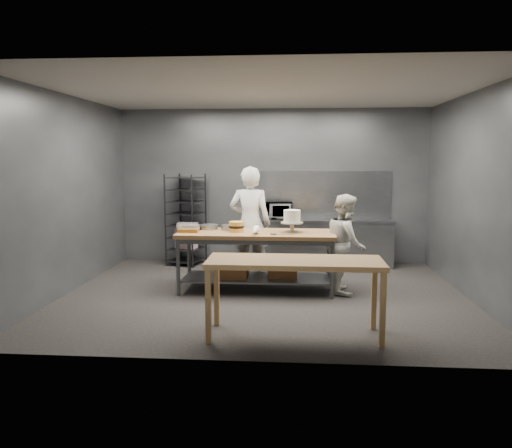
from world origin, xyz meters
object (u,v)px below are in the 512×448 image
(speed_rack, at_px, (186,220))
(near_counter, at_px, (295,267))
(frosted_cake_stand, at_px, (292,218))
(microwave, at_px, (278,211))
(work_table, at_px, (255,254))
(chef_right, at_px, (346,243))
(chef_behind, at_px, (250,224))
(layer_cake, at_px, (237,227))

(speed_rack, bearing_deg, near_counter, -61.24)
(frosted_cake_stand, bearing_deg, microwave, 98.23)
(work_table, distance_m, chef_right, 1.40)
(speed_rack, bearing_deg, chef_right, -32.26)
(work_table, distance_m, chef_behind, 0.80)
(near_counter, bearing_deg, chef_behind, 105.76)
(chef_behind, relative_size, frosted_cake_stand, 5.58)
(near_counter, distance_m, chef_right, 2.15)
(near_counter, xyz_separation_m, microwave, (-0.32, 3.90, 0.24))
(near_counter, height_order, layer_cake, layer_cake)
(chef_behind, xyz_separation_m, microwave, (0.43, 1.25, 0.09))
(speed_rack, xyz_separation_m, frosted_cake_stand, (2.05, -1.84, 0.28))
(chef_behind, distance_m, layer_cake, 0.71)
(microwave, xyz_separation_m, layer_cake, (-0.57, -1.94, -0.05))
(near_counter, distance_m, layer_cake, 2.16)
(microwave, bearing_deg, layer_cake, -106.46)
(near_counter, bearing_deg, microwave, 94.72)
(chef_right, distance_m, microwave, 2.21)
(speed_rack, bearing_deg, chef_behind, -40.87)
(near_counter, bearing_deg, work_table, 107.23)
(work_table, relative_size, chef_right, 1.59)
(near_counter, height_order, microwave, microwave)
(work_table, distance_m, microwave, 2.01)
(speed_rack, relative_size, layer_cake, 7.59)
(chef_behind, relative_size, chef_right, 1.27)
(chef_behind, bearing_deg, speed_rack, -35.62)
(work_table, xyz_separation_m, chef_right, (1.39, 0.04, 0.18))
(work_table, relative_size, chef_behind, 1.25)
(work_table, distance_m, speed_rack, 2.39)
(chef_behind, height_order, chef_right, chef_behind)
(frosted_cake_stand, bearing_deg, speed_rack, 138.10)
(chef_behind, distance_m, chef_right, 1.67)
(microwave, height_order, layer_cake, microwave)
(speed_rack, xyz_separation_m, layer_cake, (1.20, -1.86, 0.14))
(work_table, bearing_deg, layer_cake, -177.59)
(near_counter, xyz_separation_m, chef_right, (0.78, 2.01, -0.06))
(microwave, relative_size, layer_cake, 2.35)
(near_counter, bearing_deg, chef_right, 68.82)
(work_table, distance_m, frosted_cake_stand, 0.80)
(layer_cake, bearing_deg, work_table, 2.41)
(microwave, bearing_deg, chef_behind, -108.93)
(speed_rack, xyz_separation_m, chef_right, (2.87, -1.81, -0.10))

